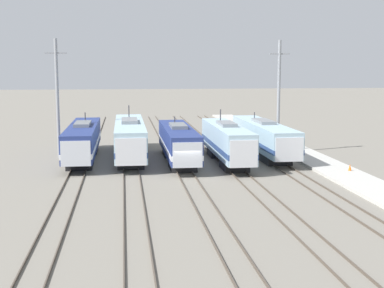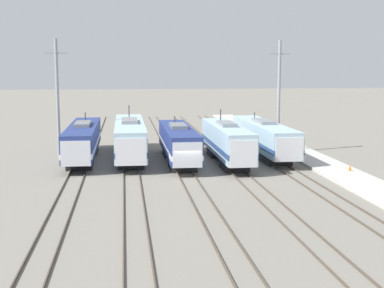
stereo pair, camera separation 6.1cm
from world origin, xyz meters
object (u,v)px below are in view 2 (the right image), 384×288
at_px(locomotive_center, 179,143).
at_px(locomotive_center_right, 227,142).
at_px(catenary_tower_left, 58,97).
at_px(traffic_cone, 350,167).
at_px(locomotive_far_right, 265,138).
at_px(locomotive_far_left, 83,141).
at_px(catenary_tower_right, 279,96).
at_px(locomotive_center_left, 130,139).

bearing_deg(locomotive_center, locomotive_center_right, -7.37).
relative_size(locomotive_center, locomotive_center_right, 1.02).
height_order(locomotive_center, catenary_tower_left, catenary_tower_left).
bearing_deg(traffic_cone, locomotive_far_right, 116.31).
height_order(locomotive_far_left, locomotive_center, locomotive_far_left).
distance_m(locomotive_far_right, catenary_tower_right, 5.37).
bearing_deg(locomotive_center_right, locomotive_center, 172.63).
bearing_deg(locomotive_center_right, catenary_tower_left, 161.96).
bearing_deg(locomotive_far_right, locomotive_far_left, -179.49).
distance_m(locomotive_center, locomotive_far_right, 10.48).
xyz_separation_m(catenary_tower_left, catenary_tower_right, (24.79, 0.00, 0.00)).
bearing_deg(catenary_tower_right, locomotive_far_left, -174.50).
height_order(locomotive_center_left, locomotive_far_right, locomotive_center_left).
bearing_deg(traffic_cone, locomotive_far_left, 157.24).
bearing_deg(locomotive_center_left, catenary_tower_left, 166.64).
xyz_separation_m(locomotive_center_left, catenary_tower_left, (-7.73, 1.84, 4.43)).
xyz_separation_m(locomotive_center, locomotive_center_right, (4.99, -0.65, 0.10)).
relative_size(catenary_tower_right, traffic_cone, 21.13).
xyz_separation_m(locomotive_far_left, locomotive_far_right, (19.97, 0.18, -0.01)).
bearing_deg(locomotive_center_left, traffic_cone, -28.23).
height_order(locomotive_far_right, catenary_tower_right, catenary_tower_right).
bearing_deg(traffic_cone, locomotive_center_left, 151.77).
bearing_deg(catenary_tower_left, locomotive_center, -21.94).
height_order(locomotive_center_right, catenary_tower_right, catenary_tower_right).
height_order(locomotive_far_right, traffic_cone, locomotive_far_right).
xyz_separation_m(locomotive_center_left, traffic_cone, (20.32, -10.91, -1.62)).
relative_size(locomotive_far_right, catenary_tower_right, 1.50).
height_order(locomotive_center_right, catenary_tower_left, catenary_tower_left).
xyz_separation_m(locomotive_far_left, traffic_cone, (25.31, -10.62, -1.50)).
distance_m(locomotive_center_left, catenary_tower_left, 9.10).
bearing_deg(locomotive_center, locomotive_far_left, 163.27).
bearing_deg(locomotive_far_left, locomotive_center, -16.73).
bearing_deg(catenary_tower_right, locomotive_center, -156.98).
xyz_separation_m(locomotive_center_right, locomotive_far_right, (4.99, 3.82, -0.10)).
bearing_deg(catenary_tower_left, locomotive_center_right, -18.04).
bearing_deg(catenary_tower_right, traffic_cone, -75.67).
relative_size(locomotive_far_left, locomotive_far_right, 0.96).
xyz_separation_m(locomotive_far_left, locomotive_center_right, (14.98, -3.65, 0.09)).
distance_m(locomotive_far_left, traffic_cone, 27.49).
bearing_deg(locomotive_far_left, catenary_tower_left, 142.18).
height_order(locomotive_center_left, catenary_tower_left, catenary_tower_left).
relative_size(locomotive_far_left, catenary_tower_left, 1.44).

